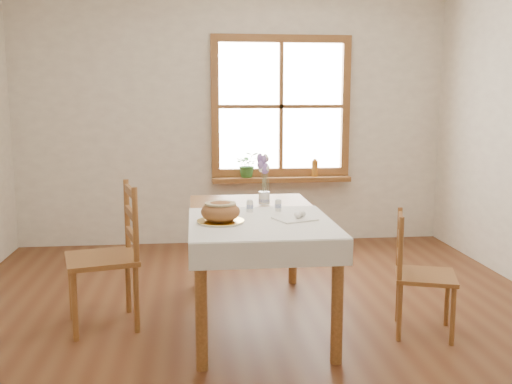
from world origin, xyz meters
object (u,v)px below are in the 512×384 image
chair_left (101,256)px  chair_right (426,274)px  bread_plate (221,222)px  dining_table (256,226)px  flower_vase (264,199)px

chair_left → chair_right: size_ratio=1.20×
bread_plate → dining_table: bearing=50.7°
chair_right → bread_plate: 1.38m
dining_table → bread_plate: bearing=-129.3°
chair_right → flower_vase: size_ratio=8.84×
dining_table → bread_plate: 0.42m
chair_left → chair_right: (2.11, -0.36, -0.08)m
bread_plate → flower_vase: 0.72m
dining_table → bread_plate: size_ratio=5.58×
chair_left → chair_right: chair_left is taller
chair_right → flower_vase: flower_vase is taller
chair_right → flower_vase: bearing=73.3°
bread_plate → flower_vase: size_ratio=3.15×
chair_right → bread_plate: chair_right is taller
dining_table → flower_vase: bearing=73.2°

